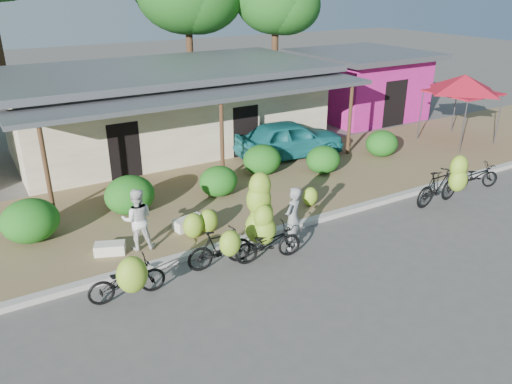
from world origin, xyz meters
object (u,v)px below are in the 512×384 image
Objects in this scene: bike_right at (443,184)px; red_canopy at (464,84)px; bike_far_left at (128,279)px; sack_near at (189,223)px; bike_far_right at (476,176)px; teal_van at (290,139)px; bike_left at (221,247)px; sack_far at (110,248)px; vendor at (293,219)px; bike_center at (264,225)px; bystander at (138,219)px.

red_canopy is at bearing -56.58° from bike_right.
sack_near is (2.46, 2.38, -0.30)m from bike_far_left.
bike_right is at bearing 119.25° from bike_far_right.
bike_left is at bearing 140.20° from teal_van.
teal_van is at bearing 25.75° from sack_far.
vendor is at bearing -86.90° from bike_left.
sack_near is 3.03m from vendor.
bike_left is 0.99× the size of vendor.
bike_far_right is at bearing -79.57° from bike_center.
bike_right reaches higher than bystander.
bike_left is 0.90× the size of bike_right.
sack_near is 2.32m from sack_far.
bike_center is at bearing -82.82° from bike_far_left.
sack_near is (-1.13, 2.15, -0.57)m from bike_center.
red_canopy is at bearing -25.15° from bike_far_right.
bike_far_left is 4.42m from vendor.
vendor reaches higher than bike_far_right.
bystander is at bearing -55.64° from vendor.
bike_far_left is 1.01× the size of vendor.
bike_center is at bearing 146.48° from teal_van.
sack_near is at bearing 96.90° from bike_far_right.
red_canopy is 5.50m from bike_far_right.
sack_near is 0.49× the size of vendor.
bike_center is 0.83m from vendor.
bike_right is (9.92, -0.04, 0.17)m from bike_far_left.
teal_van is (7.45, 4.07, -0.09)m from bystander.
sack_near is (-7.47, 2.41, -0.47)m from bike_right.
red_canopy is 13.45m from sack_near.
bike_far_left reaches higher than sack_far.
bike_far_left is at bearing 84.70° from bystander.
sack_far is (-9.77, 2.12, -0.48)m from bike_right.
bike_far_left is 9.92m from bike_right.
red_canopy is 13.93m from bike_left.
bike_left is at bearing -92.45° from sack_near.
bystander reaches higher than bike_far_left.
bike_center is 1.14× the size of bike_right.
bike_right reaches higher than teal_van.
bike_center is 3.94m from sack_far.
bike_center is 2.88× the size of sack_far.
bystander is 0.38× the size of teal_van.
red_canopy reaches higher than sack_near.
red_canopy is at bearing 171.24° from vendor.
bystander is (-1.46, 1.78, 0.37)m from bike_left.
bystander is at bearing -21.24° from bike_far_left.
bike_center reaches higher than bike_left.
vendor reaches higher than sack_far.
bystander is (-3.50, 1.84, 0.08)m from vendor.
bike_left is 7.57m from bike_right.
red_canopy is 1.85× the size of bike_right.
red_canopy is at bearing 7.14° from sack_far.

